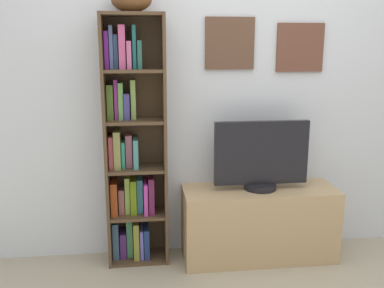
{
  "coord_description": "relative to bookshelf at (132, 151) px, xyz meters",
  "views": [
    {
      "loc": [
        -0.55,
        -1.84,
        1.47
      ],
      "look_at": [
        -0.23,
        0.85,
        0.85
      ],
      "focal_mm": 40.41,
      "sensor_mm": 36.0,
      "label": 1
    }
  ],
  "objects": [
    {
      "name": "tv_stand",
      "position": [
        0.87,
        -0.1,
        -0.52
      ],
      "size": [
        1.06,
        0.38,
        0.51
      ],
      "color": "tan",
      "rests_on": "ground"
    },
    {
      "name": "bookshelf",
      "position": [
        0.0,
        0.0,
        0.0
      ],
      "size": [
        0.4,
        0.24,
        1.67
      ],
      "color": "#4F3B28",
      "rests_on": "ground"
    },
    {
      "name": "television",
      "position": [
        0.87,
        -0.1,
        -0.04
      ],
      "size": [
        0.64,
        0.22,
        0.47
      ],
      "color": "black",
      "rests_on": "tv_stand"
    },
    {
      "name": "back_wall",
      "position": [
        0.62,
        0.12,
        0.39
      ],
      "size": [
        4.8,
        0.08,
        2.32
      ],
      "color": "silver",
      "rests_on": "ground"
    }
  ]
}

